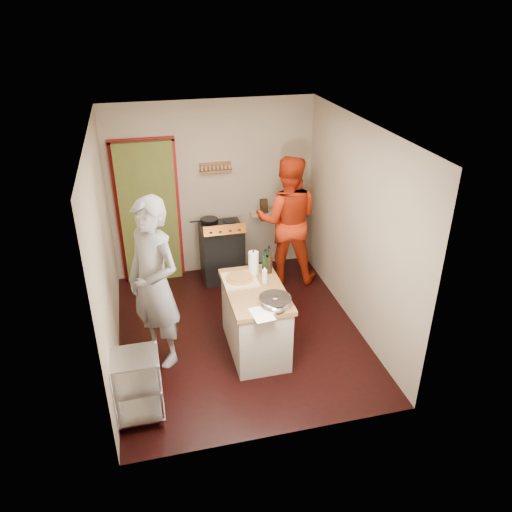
# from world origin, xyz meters

# --- Properties ---
(floor) EXTENTS (3.50, 3.50, 0.00)m
(floor) POSITION_xyz_m (0.00, 0.00, 0.00)
(floor) COLOR black
(floor) RESTS_ON ground
(back_wall) EXTENTS (3.00, 0.44, 2.60)m
(back_wall) POSITION_xyz_m (-0.64, 1.78, 1.13)
(back_wall) COLOR gray
(back_wall) RESTS_ON ground
(left_wall) EXTENTS (0.04, 3.50, 2.60)m
(left_wall) POSITION_xyz_m (-1.50, 0.00, 1.30)
(left_wall) COLOR gray
(left_wall) RESTS_ON ground
(right_wall) EXTENTS (0.04, 3.50, 2.60)m
(right_wall) POSITION_xyz_m (1.50, 0.00, 1.30)
(right_wall) COLOR gray
(right_wall) RESTS_ON ground
(ceiling) EXTENTS (3.00, 3.50, 0.02)m
(ceiling) POSITION_xyz_m (0.00, 0.00, 2.61)
(ceiling) COLOR white
(ceiling) RESTS_ON back_wall
(stove) EXTENTS (0.60, 0.63, 1.00)m
(stove) POSITION_xyz_m (0.05, 1.42, 0.45)
(stove) COLOR black
(stove) RESTS_ON ground
(wire_shelving) EXTENTS (0.48, 0.40, 0.80)m
(wire_shelving) POSITION_xyz_m (-1.28, -1.20, 0.44)
(wire_shelving) COLOR silver
(wire_shelving) RESTS_ON ground
(island) EXTENTS (0.66, 1.24, 1.16)m
(island) POSITION_xyz_m (0.12, -0.38, 0.45)
(island) COLOR #BAAF9E
(island) RESTS_ON ground
(person_stripe) EXTENTS (0.83, 0.88, 2.01)m
(person_stripe) POSITION_xyz_m (-1.00, -0.26, 1.01)
(person_stripe) COLOR silver
(person_stripe) RESTS_ON ground
(person_red) EXTENTS (1.09, 0.95, 1.90)m
(person_red) POSITION_xyz_m (0.98, 1.20, 0.95)
(person_red) COLOR #B0270B
(person_red) RESTS_ON ground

